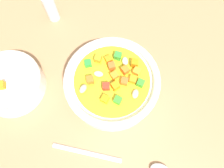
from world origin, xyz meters
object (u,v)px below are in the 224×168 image
Objects in this scene: soup_bowl_main at (112,83)px; spoon at (118,160)px; pepper_shaker at (49,5)px; side_bowl_small at (10,84)px.

spoon is (10.76, 8.72, -2.73)cm from soup_bowl_main.
soup_bowl_main reaches higher than spoon.
spoon is 2.45× the size of pepper_shaker.
side_bowl_small is (0.32, -25.53, 1.74)cm from spoon.
side_bowl_small is at bearing 158.68° from spoon.
soup_bowl_main is 22.33cm from pepper_shaker.
soup_bowl_main is 0.86× the size of spoon.
spoon is 25.59cm from side_bowl_small.
soup_bowl_main reaches higher than side_bowl_small.
pepper_shaker is (-7.00, -21.19, 0.99)cm from soup_bowl_main.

